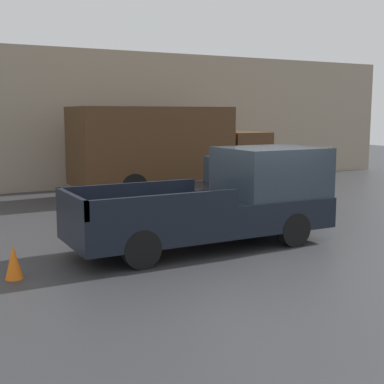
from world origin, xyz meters
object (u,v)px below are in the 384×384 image
(pickup_truck, at_px, (225,201))
(car, at_px, (251,185))
(delivery_truck, at_px, (166,147))
(traffic_cone, at_px, (14,262))
(parking_sign, at_px, (329,180))

(pickup_truck, height_order, car, pickup_truck)
(delivery_truck, bearing_deg, car, -83.84)
(pickup_truck, height_order, traffic_cone, pickup_truck)
(traffic_cone, bearing_deg, delivery_truck, 49.49)
(delivery_truck, relative_size, parking_sign, 3.56)
(delivery_truck, height_order, traffic_cone, delivery_truck)
(pickup_truck, relative_size, delivery_truck, 0.80)
(car, height_order, delivery_truck, delivery_truck)
(traffic_cone, bearing_deg, pickup_truck, 5.14)
(car, bearing_deg, parking_sign, -66.83)
(pickup_truck, bearing_deg, parking_sign, 9.50)
(traffic_cone, bearing_deg, parking_sign, 7.04)
(parking_sign, relative_size, traffic_cone, 3.36)
(car, bearing_deg, delivery_truck, 96.16)
(pickup_truck, relative_size, car, 1.31)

